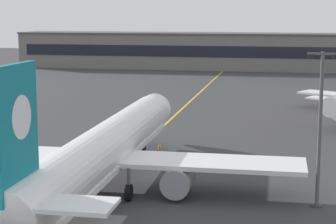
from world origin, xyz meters
The scene contains 5 objects.
taxiway_centreline centered at (0.00, 30.00, 0.00)m, with size 0.30×180.00×0.01m, color yellow.
airliner_foreground centered at (1.10, 14.23, 3.37)m, with size 32.09×41.46×11.65m.
apron_lamp_post centered at (17.86, 13.99, 6.06)m, with size 2.24×0.90×11.54m.
safety_cone_by_nose_gear centered at (2.14, 30.60, 0.26)m, with size 0.44×0.44×0.55m.
terminal_building centered at (2.81, 123.52, 4.64)m, with size 116.73×12.40×9.26m.
Camera 1 is at (15.72, -30.53, 14.28)m, focal length 64.25 mm.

